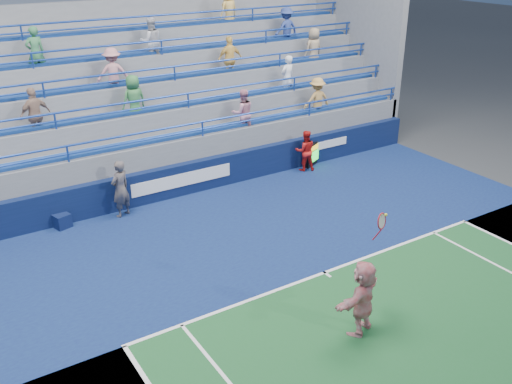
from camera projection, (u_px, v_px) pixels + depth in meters
ground at (325, 273)px, 14.82m from camera, size 120.00×120.00×0.00m
sponsor_wall at (207, 174)px, 19.61m from camera, size 18.00×0.32×1.10m
bleacher_stand at (161, 119)px, 22.11m from camera, size 18.00×5.60×6.13m
serve_speed_board at (315, 152)px, 21.81m from camera, size 1.25×0.68×0.91m
judge_chair at (62, 220)px, 17.07m from camera, size 0.55×0.56×0.79m
tennis_player at (362, 297)px, 12.30m from camera, size 1.71×1.06×2.83m
line_judge at (120, 189)px, 17.51m from camera, size 0.79×0.68×1.84m
ball_girl at (305, 151)px, 21.06m from camera, size 0.92×0.83×1.55m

